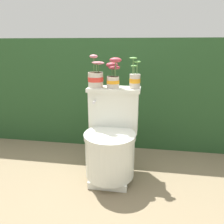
{
  "coord_description": "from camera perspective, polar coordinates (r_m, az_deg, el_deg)",
  "views": [
    {
      "loc": [
        0.3,
        -1.54,
        1.05
      ],
      "look_at": [
        0.05,
        0.08,
        0.54
      ],
      "focal_mm": 35.0,
      "sensor_mm": 36.0,
      "label": 1
    }
  ],
  "objects": [
    {
      "name": "ground_plane",
      "position": [
        1.89,
        -1.99,
        -16.62
      ],
      "size": [
        12.0,
        12.0,
        0.0
      ],
      "primitive_type": "plane",
      "color": "#75664C"
    },
    {
      "name": "potted_plant_middle",
      "position": [
        1.73,
        5.98,
        8.56
      ],
      "size": [
        0.09,
        0.09,
        0.24
      ],
      "color": "beige",
      "rests_on": "toilet"
    },
    {
      "name": "potted_plant_midleft",
      "position": [
        1.74,
        0.33,
        9.56
      ],
      "size": [
        0.13,
        0.12,
        0.24
      ],
      "color": "beige",
      "rests_on": "toilet"
    },
    {
      "name": "potted_plant_left",
      "position": [
        1.77,
        -4.27,
        9.05
      ],
      "size": [
        0.13,
        0.12,
        0.26
      ],
      "color": "beige",
      "rests_on": "toilet"
    },
    {
      "name": "hedge_backdrop",
      "position": [
        2.71,
        2.33,
        6.7
      ],
      "size": [
        3.98,
        1.07,
        1.11
      ],
      "color": "#234723",
      "rests_on": "ground"
    },
    {
      "name": "toilet",
      "position": [
        1.76,
        -0.22,
        -7.71
      ],
      "size": [
        0.43,
        0.5,
        0.72
      ],
      "color": "silver",
      "rests_on": "ground"
    }
  ]
}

